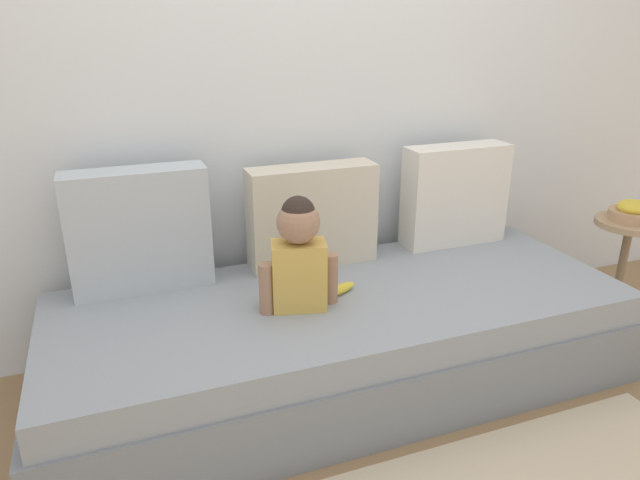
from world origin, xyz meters
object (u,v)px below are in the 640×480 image
at_px(throw_pillow_right, 455,195).
at_px(side_table, 626,245).
at_px(couch, 342,339).
at_px(throw_pillow_left, 140,230).
at_px(toddler, 299,252).
at_px(banana, 339,290).
at_px(throw_pillow_center, 312,216).
at_px(fruit_bowl, 633,212).

height_order(throw_pillow_right, side_table, throw_pillow_right).
relative_size(couch, throw_pillow_left, 4.32).
xyz_separation_m(throw_pillow_right, toddler, (-0.93, -0.40, -0.01)).
relative_size(throw_pillow_right, banana, 3.01).
bearing_deg(throw_pillow_left, throw_pillow_right, 0.00).
relative_size(throw_pillow_center, toddler, 1.28).
relative_size(throw_pillow_left, throw_pillow_center, 0.96).
distance_m(couch, toddler, 0.48).
bearing_deg(side_table, banana, -179.91).
height_order(throw_pillow_left, fruit_bowl, throw_pillow_left).
xyz_separation_m(banana, fruit_bowl, (1.53, 0.00, 0.15)).
distance_m(throw_pillow_right, fruit_bowl, 0.86).
bearing_deg(couch, throw_pillow_center, 90.00).
bearing_deg(throw_pillow_center, toddler, -116.60).
xyz_separation_m(throw_pillow_right, fruit_bowl, (0.78, -0.35, -0.07)).
xyz_separation_m(throw_pillow_left, banana, (0.72, -0.35, -0.23)).
height_order(couch, fruit_bowl, fruit_bowl).
bearing_deg(toddler, side_table, 1.68).
height_order(throw_pillow_right, banana, throw_pillow_right).
xyz_separation_m(couch, banana, (-0.01, 0.01, 0.23)).
height_order(throw_pillow_left, throw_pillow_right, throw_pillow_left).
xyz_separation_m(throw_pillow_center, toddler, (-0.20, -0.40, 0.00)).
bearing_deg(toddler, throw_pillow_left, 143.65).
bearing_deg(throw_pillow_left, throw_pillow_center, 0.00).
height_order(throw_pillow_left, banana, throw_pillow_left).
distance_m(throw_pillow_left, throw_pillow_center, 0.74).
bearing_deg(fruit_bowl, side_table, -90.00).
bearing_deg(throw_pillow_right, throw_pillow_left, 180.00).
bearing_deg(toddler, banana, 14.60).
distance_m(throw_pillow_center, side_table, 1.58).
xyz_separation_m(throw_pillow_left, fruit_bowl, (2.26, -0.35, -0.08)).
height_order(throw_pillow_center, side_table, throw_pillow_center).
relative_size(toddler, fruit_bowl, 2.04).
bearing_deg(fruit_bowl, toddler, -178.32).
height_order(side_table, fruit_bowl, fruit_bowl).
relative_size(side_table, fruit_bowl, 2.44).
bearing_deg(couch, throw_pillow_right, 25.95).
relative_size(throw_pillow_left, toddler, 1.23).
bearing_deg(throw_pillow_left, couch, -25.95).
xyz_separation_m(throw_pillow_left, toddler, (0.54, -0.40, -0.02)).
bearing_deg(throw_pillow_right, toddler, -157.04).
distance_m(throw_pillow_right, toddler, 1.01).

